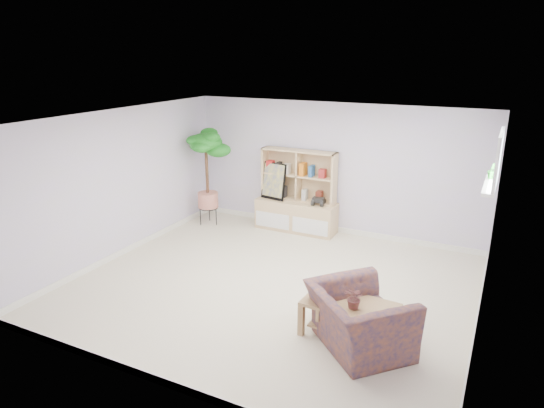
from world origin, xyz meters
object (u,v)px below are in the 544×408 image
at_px(coffee_table, 349,320).
at_px(armchair, 360,316).
at_px(storage_unit, 296,191).
at_px(floor_tree, 207,178).

height_order(coffee_table, armchair, armchair).
height_order(storage_unit, floor_tree, floor_tree).
bearing_deg(coffee_table, storage_unit, 127.52).
bearing_deg(floor_tree, coffee_table, -35.01).
relative_size(coffee_table, armchair, 0.99).
height_order(storage_unit, coffee_table, storage_unit).
xyz_separation_m(floor_tree, armchair, (3.86, -2.76, -0.53)).
height_order(storage_unit, armchair, storage_unit).
distance_m(floor_tree, armchair, 4.78).
bearing_deg(storage_unit, armchair, -55.69).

